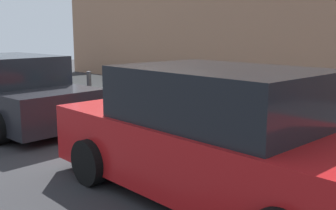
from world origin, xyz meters
name	(u,v)px	position (x,y,z in m)	size (l,w,h in m)	color
ground_plane	(143,128)	(0.00, 0.00, 0.00)	(40.00, 40.00, 0.00)	#28282B
sidewalk_curb	(214,109)	(0.00, -2.50, 0.07)	(18.00, 5.00, 0.14)	#9E9B93
suitcase_silver_0	(307,131)	(-3.50, -0.53, 0.44)	(0.44, 0.27, 0.87)	#9EA0A8
suitcase_teal_1	(274,123)	(-2.90, -0.49, 0.50)	(0.50, 0.24, 1.04)	#0F606B
suitcase_black_2	(247,123)	(-2.32, -0.51, 0.39)	(0.39, 0.24, 0.83)	black
suitcase_maroon_3	(225,116)	(-1.83, -0.52, 0.46)	(0.35, 0.21, 0.70)	maroon
suitcase_olive_4	(203,112)	(-1.30, -0.48, 0.46)	(0.44, 0.22, 0.87)	#59601E
suitcase_navy_5	(182,106)	(-0.70, -0.50, 0.51)	(0.49, 0.26, 1.01)	navy
suitcase_red_6	(162,103)	(-0.15, -0.43, 0.52)	(0.37, 0.19, 1.05)	red
suitcase_silver_7	(146,105)	(0.37, -0.43, 0.40)	(0.41, 0.22, 0.58)	#9EA0A8
suitcase_teal_8	(133,100)	(0.91, -0.49, 0.45)	(0.41, 0.24, 0.94)	#0F606B
fire_hydrant	(112,91)	(1.70, -0.47, 0.58)	(0.39, 0.21, 0.85)	#D89E0C
bollard_post	(89,89)	(2.47, -0.32, 0.59)	(0.12, 0.12, 0.91)	#333338
parked_car_red_0	(219,138)	(-3.46, 1.85, 0.78)	(4.87, 2.29, 1.66)	#AD1619
parked_car_charcoal_1	(9,92)	(2.44, 1.85, 0.74)	(4.74, 2.23, 1.56)	black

